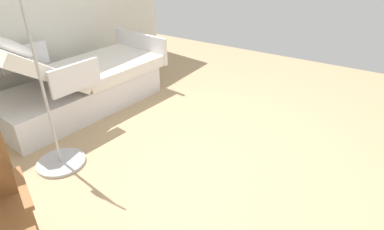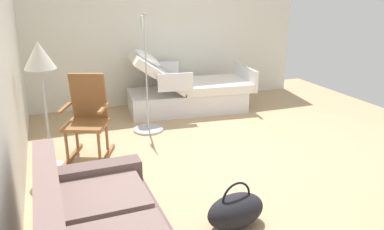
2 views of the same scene
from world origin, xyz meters
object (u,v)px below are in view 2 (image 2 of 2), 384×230
(hospital_bed, at_px, (187,93))
(rocking_chair, at_px, (87,119))
(duffel_bag, at_px, (236,210))
(iv_pole, at_px, (148,114))
(floor_lamp, at_px, (40,64))

(hospital_bed, relative_size, rocking_chair, 2.04)
(hospital_bed, bearing_deg, rocking_chair, 127.40)
(duffel_bag, bearing_deg, hospital_bed, -13.23)
(hospital_bed, bearing_deg, iv_pole, 129.10)
(rocking_chair, bearing_deg, iv_pole, -54.33)
(rocking_chair, xyz_separation_m, duffel_bag, (-1.97, -1.02, -0.35))
(rocking_chair, xyz_separation_m, iv_pole, (0.66, -0.92, -0.25))
(floor_lamp, xyz_separation_m, duffel_bag, (-1.82, -1.48, -1.07))
(rocking_chair, relative_size, duffel_bag, 1.73)
(floor_lamp, height_order, iv_pole, iv_pole)
(floor_lamp, bearing_deg, hospital_bed, -55.95)
(duffel_bag, bearing_deg, rocking_chair, 27.34)
(rocking_chair, relative_size, iv_pole, 0.62)
(hospital_bed, relative_size, iv_pole, 1.27)
(hospital_bed, xyz_separation_m, rocking_chair, (-1.38, 1.81, 0.19))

